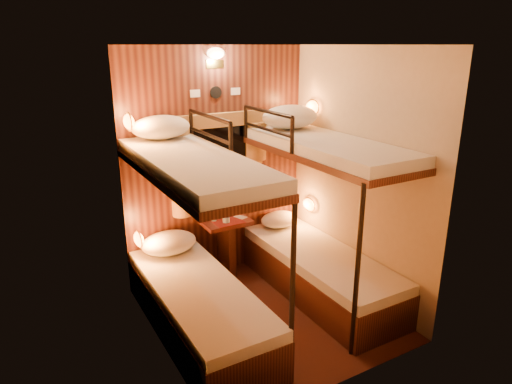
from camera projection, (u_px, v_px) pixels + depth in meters
floor at (267, 314)px, 4.27m from camera, size 2.10×2.10×0.00m
ceiling at (270, 45)px, 3.53m from camera, size 2.10×2.10×0.00m
wall_back at (216, 165)px, 4.76m from camera, size 2.40×0.00×2.40m
wall_front at (350, 234)px, 3.03m from camera, size 2.40×0.00×2.40m
wall_left at (155, 212)px, 3.42m from camera, size 0.00×2.40×2.40m
wall_right at (357, 176)px, 4.37m from camera, size 0.00×2.40×2.40m
back_panel at (217, 165)px, 4.75m from camera, size 2.00×0.03×2.40m
bunk_left at (198, 274)px, 3.85m from camera, size 0.72×1.90×1.82m
bunk_right at (321, 242)px, 4.46m from camera, size 0.72×1.90×1.82m
window at (218, 168)px, 4.73m from camera, size 1.00×0.12×0.79m
curtains at (219, 161)px, 4.68m from camera, size 1.10×0.22×1.00m
back_fixtures at (216, 61)px, 4.40m from camera, size 0.54×0.09×0.48m
reading_lamps at (231, 169)px, 4.46m from camera, size 2.00×0.20×1.25m
table at (226, 241)px, 4.84m from camera, size 0.50×0.34×0.66m
bottle_left at (214, 213)px, 4.72m from camera, size 0.06×0.06×0.21m
bottle_right at (226, 212)px, 4.67m from camera, size 0.08×0.08×0.26m
sachet_a at (242, 218)px, 4.83m from camera, size 0.11×0.09×0.01m
sachet_b at (238, 216)px, 4.86m from camera, size 0.10×0.09×0.01m
pillow_lower_left at (169, 243)px, 4.43m from camera, size 0.54×0.39×0.21m
pillow_lower_right at (279, 219)px, 5.09m from camera, size 0.43×0.31×0.17m
pillow_upper_left at (161, 127)px, 4.10m from camera, size 0.54×0.38×0.21m
pillow_upper_right at (290, 117)px, 4.59m from camera, size 0.60×0.43×0.24m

